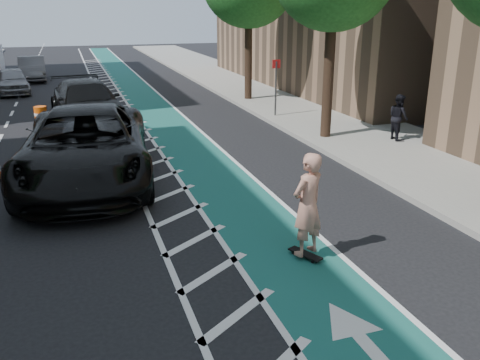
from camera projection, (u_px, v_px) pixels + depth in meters
name	position (u px, v px, depth m)	size (l,w,h in m)	color
ground	(129.00, 287.00, 8.66)	(120.00, 120.00, 0.00)	black
bike_lane	(179.00, 138.00, 18.54)	(2.00, 90.00, 0.01)	#1A5E55
buffer_strip	(138.00, 141.00, 18.09)	(1.40, 90.00, 0.01)	silver
sidewalk_right	(338.00, 124.00, 20.47)	(5.00, 90.00, 0.15)	gray
curb_right	(282.00, 128.00, 19.73)	(0.12, 90.00, 0.16)	gray
sign_post	(276.00, 87.00, 21.28)	(0.35, 0.08, 2.47)	#4C4C4C
skateboard	(305.00, 254.00, 9.64)	(0.48, 0.74, 0.10)	black
skateboarder	(308.00, 205.00, 9.31)	(0.72, 0.47, 1.98)	tan
suv_near	(86.00, 146.00, 13.58)	(3.28, 7.11, 1.98)	black
suv_far	(87.00, 103.00, 20.56)	(2.39, 5.88, 1.71)	black
car_silver	(12.00, 81.00, 27.87)	(1.65, 4.09, 1.39)	gray
car_grey	(32.00, 69.00, 32.83)	(1.59, 4.56, 1.50)	slate
pedestrian	(398.00, 117.00, 17.46)	(0.77, 0.60, 1.58)	black
barrel_b	(41.00, 118.00, 20.02)	(0.61, 0.61, 0.84)	#FF5D0D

